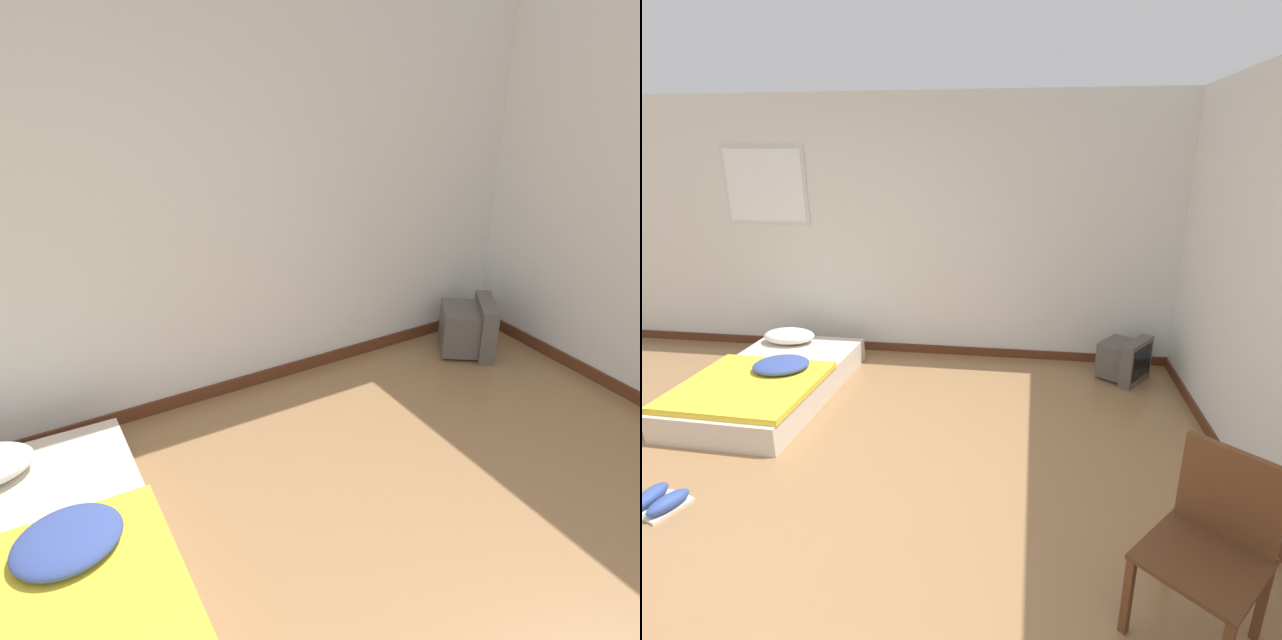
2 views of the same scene
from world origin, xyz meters
The scene contains 6 objects.
ground_plane centered at (0.00, 0.00, 0.00)m, with size 20.00×20.00×0.00m, color #997047.
wall_back centered at (-0.01, 2.88, 1.29)m, with size 8.02×0.08×2.60m.
mattress_bed centered at (-0.82, 1.68, 0.14)m, with size 1.11×1.84×0.37m.
crt_tv centered at (2.32, 2.47, 0.20)m, with size 0.54×0.54×0.42m.
wooden_chair centered at (2.25, -0.17, 0.50)m, with size 0.64×0.64×0.86m.
sneaker_pair centered at (-0.76, 0.18, 0.05)m, with size 0.31×0.31×0.10m.
Camera 2 is at (1.41, -2.05, 2.05)m, focal length 28.00 mm.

